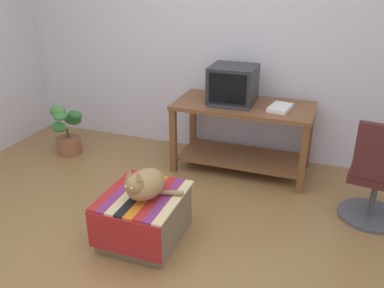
# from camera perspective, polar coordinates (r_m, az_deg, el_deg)

# --- Properties ---
(ground_plane) EXTENTS (14.00, 14.00, 0.00)m
(ground_plane) POSITION_cam_1_polar(r_m,az_deg,el_deg) (3.10, -6.76, -15.29)
(ground_plane) COLOR olive
(back_wall) EXTENTS (8.00, 0.10, 2.60)m
(back_wall) POSITION_cam_1_polar(r_m,az_deg,el_deg) (4.37, 4.76, 15.25)
(back_wall) COLOR silver
(back_wall) RESTS_ON ground_plane
(desk) EXTENTS (1.35, 0.66, 0.71)m
(desk) POSITION_cam_1_polar(r_m,az_deg,el_deg) (4.08, 7.15, 2.61)
(desk) COLOR brown
(desk) RESTS_ON ground_plane
(tv_monitor) EXTENTS (0.44, 0.42, 0.36)m
(tv_monitor) POSITION_cam_1_polar(r_m,az_deg,el_deg) (4.01, 5.78, 8.32)
(tv_monitor) COLOR #28282B
(tv_monitor) RESTS_ON desk
(keyboard) EXTENTS (0.41, 0.17, 0.02)m
(keyboard) POSITION_cam_1_polar(r_m,az_deg,el_deg) (3.89, 5.26, 5.33)
(keyboard) COLOR #333338
(keyboard) RESTS_ON desk
(book) EXTENTS (0.22, 0.30, 0.04)m
(book) POSITION_cam_1_polar(r_m,az_deg,el_deg) (3.89, 12.30, 5.02)
(book) COLOR white
(book) RESTS_ON desk
(ottoman_with_blanket) EXTENTS (0.57, 0.66, 0.38)m
(ottoman_with_blanket) POSITION_cam_1_polar(r_m,az_deg,el_deg) (3.16, -6.74, -10.04)
(ottoman_with_blanket) COLOR #7A664C
(ottoman_with_blanket) RESTS_ON ground_plane
(cat) EXTENTS (0.41, 0.39, 0.28)m
(cat) POSITION_cam_1_polar(r_m,az_deg,el_deg) (2.96, -6.70, -5.65)
(cat) COLOR #9E7A4C
(cat) RESTS_ON ottoman_with_blanket
(potted_plant) EXTENTS (0.39, 0.43, 0.55)m
(potted_plant) POSITION_cam_1_polar(r_m,az_deg,el_deg) (4.70, -17.15, 1.73)
(potted_plant) COLOR brown
(potted_plant) RESTS_ON ground_plane
(office_chair) EXTENTS (0.52, 0.52, 0.89)m
(office_chair) POSITION_cam_1_polar(r_m,az_deg,el_deg) (3.55, 24.57, -4.53)
(office_chair) COLOR #4C4C51
(office_chair) RESTS_ON ground_plane
(pen) EXTENTS (0.06, 0.13, 0.01)m
(pen) POSITION_cam_1_polar(r_m,az_deg,el_deg) (4.02, 12.08, 5.42)
(pen) COLOR black
(pen) RESTS_ON desk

